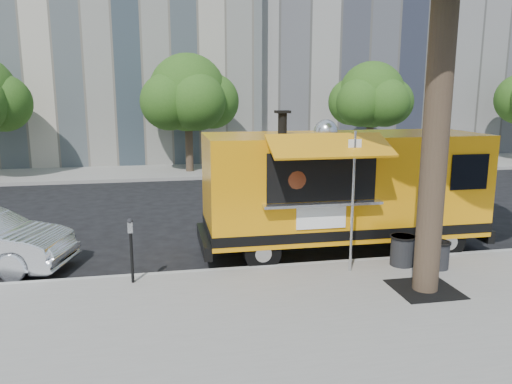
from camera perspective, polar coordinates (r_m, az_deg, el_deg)
The scene contains 13 objects.
ground at distance 12.06m, azimuth 0.98°, elevation -7.60°, with size 120.00×120.00×0.00m, color black.
sidewalk at distance 8.46m, azimuth 6.79°, elevation -15.83°, with size 60.00×6.00×0.15m, color gray.
curb at distance 11.18m, azimuth 1.98°, elevation -8.77°, with size 60.00×0.14×0.16m, color #999993.
far_sidewalk at distance 25.06m, azimuth -5.39°, elevation 2.60°, with size 60.00×5.00×0.15m, color gray.
building_mid at distance 37.53m, azimuth 12.55°, elevation 20.57°, with size 20.00×14.00×20.00m, color gray.
tree_well at distance 10.42m, azimuth 18.72°, elevation -10.48°, with size 1.20×1.20×0.02m, color black.
far_tree_b at distance 23.88m, azimuth -7.80°, elevation 11.16°, with size 3.60×3.60×5.50m.
far_tree_c at distance 25.72m, azimuth 13.07°, elevation 10.74°, with size 3.24×3.24×5.21m.
sign_post at distance 10.57m, azimuth 11.02°, elevation -0.16°, with size 0.28×0.06×3.00m.
parking_meter at distance 10.25m, azimuth -14.10°, elevation -5.67°, with size 0.11×0.11×1.33m.
food_truck at distance 12.33m, azimuth 9.83°, elevation 0.52°, with size 7.03×3.24×3.47m.
trash_bin_left at distance 11.60m, azimuth 20.12°, elevation -6.66°, with size 0.50×0.50×0.60m.
trash_bin_right at distance 11.53m, azimuth 16.38°, elevation -6.33°, with size 0.56×0.56×0.67m.
Camera 1 is at (-2.36, -11.14, 3.96)m, focal length 35.00 mm.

